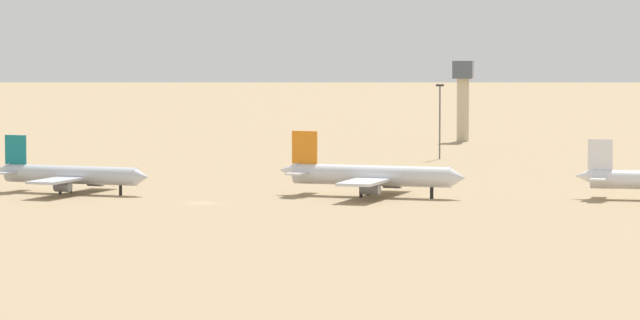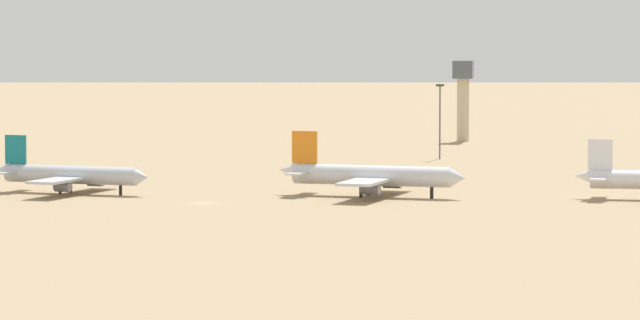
{
  "view_description": "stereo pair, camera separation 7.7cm",
  "coord_description": "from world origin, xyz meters",
  "px_view_note": "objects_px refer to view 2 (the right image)",
  "views": [
    {
      "loc": [
        71.09,
        -294.01,
        29.18
      ],
      "look_at": [
        16.27,
        21.17,
        6.0
      ],
      "focal_mm": 101.08,
      "sensor_mm": 36.0,
      "label": 1
    },
    {
      "loc": [
        71.17,
        -294.0,
        29.18
      ],
      "look_at": [
        16.27,
        21.17,
        6.0
      ],
      "focal_mm": 101.08,
      "sensor_mm": 36.0,
      "label": 2
    }
  ],
  "objects_px": {
    "parked_jet_teal_3": "(70,175)",
    "light_pole_mid": "(440,116)",
    "parked_jet_orange_4": "(370,176)",
    "control_tower": "(463,93)"
  },
  "relations": [
    {
      "from": "parked_jet_teal_3",
      "to": "light_pole_mid",
      "type": "distance_m",
      "value": 112.08
    },
    {
      "from": "parked_jet_teal_3",
      "to": "parked_jet_orange_4",
      "type": "height_order",
      "value": "parked_jet_orange_4"
    },
    {
      "from": "parked_jet_teal_3",
      "to": "control_tower",
      "type": "xyz_separation_m",
      "value": [
        55.01,
        163.02,
        9.38
      ]
    },
    {
      "from": "parked_jet_teal_3",
      "to": "control_tower",
      "type": "height_order",
      "value": "control_tower"
    },
    {
      "from": "parked_jet_orange_4",
      "to": "control_tower",
      "type": "relative_size",
      "value": 1.62
    },
    {
      "from": "control_tower",
      "to": "light_pole_mid",
      "type": "bearing_deg",
      "value": -89.18
    },
    {
      "from": "parked_jet_teal_3",
      "to": "parked_jet_orange_4",
      "type": "distance_m",
      "value": 53.78
    },
    {
      "from": "parked_jet_orange_4",
      "to": "control_tower",
      "type": "distance_m",
      "value": 160.0
    },
    {
      "from": "parked_jet_orange_4",
      "to": "light_pole_mid",
      "type": "relative_size",
      "value": 2.02
    },
    {
      "from": "parked_jet_teal_3",
      "to": "light_pole_mid",
      "type": "relative_size",
      "value": 1.82
    }
  ]
}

